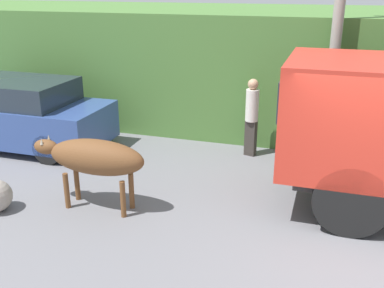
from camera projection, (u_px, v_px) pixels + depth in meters
ground_plane at (365, 244)px, 6.75m from camera, size 60.00×60.00×0.00m
hillside_embankment at (362, 68)px, 12.11m from camera, size 32.00×5.79×3.01m
building_backdrop at (187, 69)px, 12.22m from camera, size 5.32×2.70×2.92m
brown_cow at (94, 158)px, 7.53m from camera, size 2.06×0.61×1.25m
parked_suv at (18, 114)px, 10.56m from camera, size 4.35×1.84×1.59m
pedestrian_on_hill at (252, 113)px, 9.88m from camera, size 0.35×0.35×1.75m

